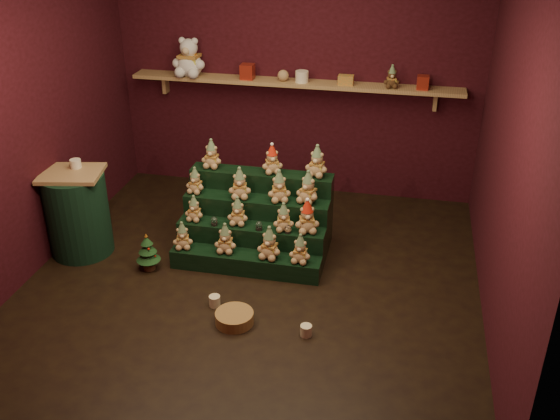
% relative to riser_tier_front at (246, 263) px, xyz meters
% --- Properties ---
extents(ground, '(4.00, 4.00, 0.00)m').
position_rel_riser_tier_front_xyz_m(ground, '(0.10, -0.11, -0.09)').
color(ground, black).
rests_on(ground, ground).
extents(back_wall, '(4.00, 0.10, 2.80)m').
position_rel_riser_tier_front_xyz_m(back_wall, '(0.10, 1.94, 1.31)').
color(back_wall, black).
rests_on(back_wall, ground).
extents(front_wall, '(4.00, 0.10, 2.80)m').
position_rel_riser_tier_front_xyz_m(front_wall, '(0.10, -2.16, 1.31)').
color(front_wall, black).
rests_on(front_wall, ground).
extents(left_wall, '(0.10, 4.00, 2.80)m').
position_rel_riser_tier_front_xyz_m(left_wall, '(-1.95, -0.11, 1.31)').
color(left_wall, black).
rests_on(left_wall, ground).
extents(right_wall, '(0.10, 4.00, 2.80)m').
position_rel_riser_tier_front_xyz_m(right_wall, '(2.15, -0.11, 1.31)').
color(right_wall, black).
rests_on(right_wall, ground).
extents(back_shelf, '(3.60, 0.26, 0.24)m').
position_rel_riser_tier_front_xyz_m(back_shelf, '(0.10, 1.76, 1.20)').
color(back_shelf, tan).
rests_on(back_shelf, ground).
extents(riser_tier_front, '(1.40, 0.22, 0.18)m').
position_rel_riser_tier_front_xyz_m(riser_tier_front, '(0.00, 0.00, 0.00)').
color(riser_tier_front, black).
rests_on(riser_tier_front, ground).
extents(riser_tier_midfront, '(1.40, 0.22, 0.36)m').
position_rel_riser_tier_front_xyz_m(riser_tier_midfront, '(0.00, 0.22, 0.09)').
color(riser_tier_midfront, black).
rests_on(riser_tier_midfront, ground).
extents(riser_tier_midback, '(1.40, 0.22, 0.54)m').
position_rel_riser_tier_front_xyz_m(riser_tier_midback, '(0.00, 0.44, 0.18)').
color(riser_tier_midback, black).
rests_on(riser_tier_midback, ground).
extents(riser_tier_back, '(1.40, 0.22, 0.72)m').
position_rel_riser_tier_front_xyz_m(riser_tier_back, '(0.00, 0.66, 0.27)').
color(riser_tier_back, black).
rests_on(riser_tier_back, ground).
extents(teddy_0, '(0.22, 0.21, 0.26)m').
position_rel_riser_tier_front_xyz_m(teddy_0, '(-0.60, -0.00, 0.22)').
color(teddy_0, tan).
rests_on(teddy_0, riser_tier_front).
extents(teddy_1, '(0.21, 0.19, 0.28)m').
position_rel_riser_tier_front_xyz_m(teddy_1, '(-0.19, 0.01, 0.23)').
color(teddy_1, tan).
rests_on(teddy_1, riser_tier_front).
extents(teddy_2, '(0.24, 0.23, 0.31)m').
position_rel_riser_tier_front_xyz_m(teddy_2, '(0.23, -0.01, 0.24)').
color(teddy_2, tan).
rests_on(teddy_2, riser_tier_front).
extents(teddy_3, '(0.20, 0.19, 0.27)m').
position_rel_riser_tier_front_xyz_m(teddy_3, '(0.51, -0.02, 0.23)').
color(teddy_3, tan).
rests_on(teddy_3, riser_tier_front).
extents(teddy_4, '(0.19, 0.17, 0.25)m').
position_rel_riser_tier_front_xyz_m(teddy_4, '(-0.55, 0.22, 0.39)').
color(teddy_4, tan).
rests_on(teddy_4, riser_tier_midfront).
extents(teddy_5, '(0.20, 0.18, 0.27)m').
position_rel_riser_tier_front_xyz_m(teddy_5, '(-0.13, 0.23, 0.40)').
color(teddy_5, tan).
rests_on(teddy_5, riser_tier_midfront).
extents(teddy_6, '(0.22, 0.21, 0.27)m').
position_rel_riser_tier_front_xyz_m(teddy_6, '(0.31, 0.21, 0.40)').
color(teddy_6, tan).
rests_on(teddy_6, riser_tier_midfront).
extents(teddy_7, '(0.27, 0.26, 0.31)m').
position_rel_riser_tier_front_xyz_m(teddy_7, '(0.53, 0.22, 0.43)').
color(teddy_7, tan).
rests_on(teddy_7, riser_tier_midfront).
extents(teddy_8, '(0.20, 0.19, 0.25)m').
position_rel_riser_tier_front_xyz_m(teddy_8, '(-0.60, 0.44, 0.58)').
color(teddy_8, tan).
rests_on(teddy_8, riser_tier_midback).
extents(teddy_9, '(0.25, 0.23, 0.30)m').
position_rel_riser_tier_front_xyz_m(teddy_9, '(-0.15, 0.43, 0.60)').
color(teddy_9, tan).
rests_on(teddy_9, riser_tier_midback).
extents(teddy_10, '(0.26, 0.25, 0.30)m').
position_rel_riser_tier_front_xyz_m(teddy_10, '(0.22, 0.44, 0.60)').
color(teddy_10, tan).
rests_on(teddy_10, riser_tier_midback).
extents(teddy_11, '(0.28, 0.27, 0.31)m').
position_rel_riser_tier_front_xyz_m(teddy_11, '(0.49, 0.46, 0.61)').
color(teddy_11, tan).
rests_on(teddy_11, riser_tier_midback).
extents(teddy_12, '(0.21, 0.19, 0.28)m').
position_rel_riser_tier_front_xyz_m(teddy_12, '(-0.50, 0.67, 0.77)').
color(teddy_12, tan).
rests_on(teddy_12, riser_tier_back).
extents(teddy_13, '(0.25, 0.24, 0.28)m').
position_rel_riser_tier_front_xyz_m(teddy_13, '(0.11, 0.66, 0.77)').
color(teddy_13, tan).
rests_on(teddy_13, riser_tier_back).
extents(teddy_14, '(0.25, 0.23, 0.30)m').
position_rel_riser_tier_front_xyz_m(teddy_14, '(0.54, 0.68, 0.78)').
color(teddy_14, tan).
rests_on(teddy_14, riser_tier_back).
extents(snow_globe_a, '(0.06, 0.06, 0.09)m').
position_rel_riser_tier_front_xyz_m(snow_globe_a, '(-0.34, 0.16, 0.31)').
color(snow_globe_a, black).
rests_on(snow_globe_a, riser_tier_midfront).
extents(snow_globe_b, '(0.06, 0.06, 0.08)m').
position_rel_riser_tier_front_xyz_m(snow_globe_b, '(0.09, 0.16, 0.31)').
color(snow_globe_b, black).
rests_on(snow_globe_b, riser_tier_midfront).
extents(snow_globe_c, '(0.06, 0.06, 0.08)m').
position_rel_riser_tier_front_xyz_m(snow_globe_c, '(0.36, 0.16, 0.31)').
color(snow_globe_c, black).
rests_on(snow_globe_c, riser_tier_midfront).
extents(side_table, '(0.63, 0.59, 0.84)m').
position_rel_riser_tier_front_xyz_m(side_table, '(-1.65, 0.02, 0.33)').
color(side_table, tan).
rests_on(side_table, ground).
extents(table_ornament, '(0.10, 0.10, 0.08)m').
position_rel_riser_tier_front_xyz_m(table_ornament, '(-1.65, 0.12, 0.79)').
color(table_ornament, beige).
rests_on(table_ornament, side_table).
extents(mini_christmas_tree, '(0.22, 0.22, 0.38)m').
position_rel_riser_tier_front_xyz_m(mini_christmas_tree, '(-0.89, -0.15, 0.09)').
color(mini_christmas_tree, '#492C1A').
rests_on(mini_christmas_tree, ground).
extents(mug_left, '(0.10, 0.10, 0.10)m').
position_rel_riser_tier_front_xyz_m(mug_left, '(-0.12, -0.58, -0.04)').
color(mug_left, beige).
rests_on(mug_left, ground).
extents(mug_right, '(0.09, 0.09, 0.09)m').
position_rel_riser_tier_front_xyz_m(mug_right, '(0.71, -0.81, -0.04)').
color(mug_right, beige).
rests_on(mug_right, ground).
extents(wicker_basket, '(0.33, 0.33, 0.10)m').
position_rel_riser_tier_front_xyz_m(wicker_basket, '(0.11, -0.77, -0.04)').
color(wicker_basket, olive).
rests_on(wicker_basket, ground).
extents(white_bear, '(0.39, 0.36, 0.52)m').
position_rel_riser_tier_front_xyz_m(white_bear, '(-1.05, 1.73, 1.49)').
color(white_bear, silver).
rests_on(white_bear, back_shelf).
extents(brown_bear, '(0.19, 0.17, 0.23)m').
position_rel_riser_tier_front_xyz_m(brown_bear, '(1.14, 1.73, 1.34)').
color(brown_bear, '#452E17').
rests_on(brown_bear, back_shelf).
extents(gift_tin_red_a, '(0.14, 0.14, 0.16)m').
position_rel_riser_tier_front_xyz_m(gift_tin_red_a, '(-0.41, 1.74, 1.31)').
color(gift_tin_red_a, maroon).
rests_on(gift_tin_red_a, back_shelf).
extents(gift_tin_cream, '(0.14, 0.14, 0.12)m').
position_rel_riser_tier_front_xyz_m(gift_tin_cream, '(0.19, 1.74, 1.29)').
color(gift_tin_cream, beige).
rests_on(gift_tin_cream, back_shelf).
extents(gift_tin_red_b, '(0.12, 0.12, 0.14)m').
position_rel_riser_tier_front_xyz_m(gift_tin_red_b, '(1.45, 1.74, 1.30)').
color(gift_tin_red_b, maroon).
rests_on(gift_tin_red_b, back_shelf).
extents(shelf_plush_ball, '(0.12, 0.12, 0.12)m').
position_rel_riser_tier_front_xyz_m(shelf_plush_ball, '(-0.01, 1.74, 1.29)').
color(shelf_plush_ball, tan).
rests_on(shelf_plush_ball, back_shelf).
extents(scarf_gift_box, '(0.16, 0.10, 0.10)m').
position_rel_riser_tier_front_xyz_m(scarf_gift_box, '(0.66, 1.74, 1.28)').
color(scarf_gift_box, orange).
rests_on(scarf_gift_box, back_shelf).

